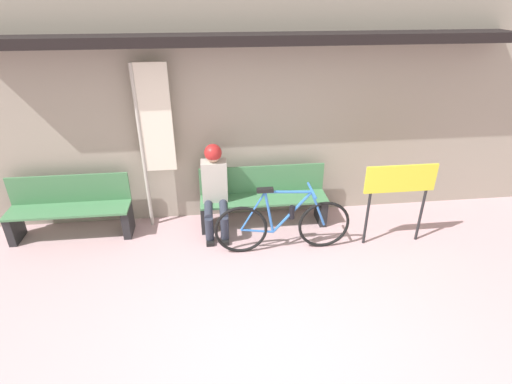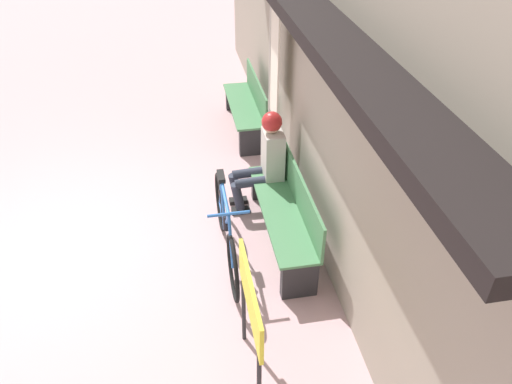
{
  "view_description": "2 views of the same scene",
  "coord_description": "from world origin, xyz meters",
  "px_view_note": "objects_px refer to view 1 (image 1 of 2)",
  "views": [
    {
      "loc": [
        -0.52,
        -2.72,
        3.07
      ],
      "look_at": [
        0.01,
        1.87,
        0.67
      ],
      "focal_mm": 28.0,
      "sensor_mm": 36.0,
      "label": 1
    },
    {
      "loc": [
        4.28,
        1.11,
        3.7
      ],
      "look_at": [
        0.09,
        1.85,
        0.65
      ],
      "focal_mm": 35.0,
      "sensor_mm": 36.0,
      "label": 2
    }
  ],
  "objects_px": {
    "bicycle": "(283,225)",
    "banner_pole": "(151,130)",
    "park_bench_near": "(263,198)",
    "park_bench_far": "(70,210)",
    "signboard": "(400,185)",
    "person_seated": "(215,184)"
  },
  "relations": [
    {
      "from": "signboard",
      "to": "park_bench_near",
      "type": "bearing_deg",
      "value": 157.76
    },
    {
      "from": "bicycle",
      "to": "banner_pole",
      "type": "relative_size",
      "value": 0.77
    },
    {
      "from": "signboard",
      "to": "person_seated",
      "type": "bearing_deg",
      "value": 166.38
    },
    {
      "from": "banner_pole",
      "to": "park_bench_near",
      "type": "bearing_deg",
      "value": -5.33
    },
    {
      "from": "park_bench_near",
      "to": "banner_pole",
      "type": "relative_size",
      "value": 0.78
    },
    {
      "from": "person_seated",
      "to": "banner_pole",
      "type": "relative_size",
      "value": 0.55
    },
    {
      "from": "person_seated",
      "to": "signboard",
      "type": "distance_m",
      "value": 2.37
    },
    {
      "from": "banner_pole",
      "to": "signboard",
      "type": "bearing_deg",
      "value": -14.62
    },
    {
      "from": "park_bench_far",
      "to": "signboard",
      "type": "bearing_deg",
      "value": -8.89
    },
    {
      "from": "park_bench_near",
      "to": "bicycle",
      "type": "distance_m",
      "value": 0.7
    },
    {
      "from": "park_bench_near",
      "to": "banner_pole",
      "type": "distance_m",
      "value": 1.77
    },
    {
      "from": "bicycle",
      "to": "person_seated",
      "type": "height_order",
      "value": "person_seated"
    },
    {
      "from": "park_bench_far",
      "to": "banner_pole",
      "type": "relative_size",
      "value": 0.7
    },
    {
      "from": "bicycle",
      "to": "banner_pole",
      "type": "height_order",
      "value": "banner_pole"
    },
    {
      "from": "bicycle",
      "to": "banner_pole",
      "type": "xyz_separation_m",
      "value": [
        -1.6,
        0.82,
        1.03
      ]
    },
    {
      "from": "signboard",
      "to": "bicycle",
      "type": "bearing_deg",
      "value": -179.41
    },
    {
      "from": "bicycle",
      "to": "banner_pole",
      "type": "bearing_deg",
      "value": 153.01
    },
    {
      "from": "park_bench_near",
      "to": "signboard",
      "type": "bearing_deg",
      "value": -22.24
    },
    {
      "from": "park_bench_near",
      "to": "bicycle",
      "type": "relative_size",
      "value": 1.01
    },
    {
      "from": "person_seated",
      "to": "signboard",
      "type": "bearing_deg",
      "value": -13.62
    },
    {
      "from": "park_bench_far",
      "to": "banner_pole",
      "type": "xyz_separation_m",
      "value": [
        1.18,
        0.14,
        1.02
      ]
    },
    {
      "from": "person_seated",
      "to": "park_bench_far",
      "type": "xyz_separation_m",
      "value": [
        -1.94,
        0.11,
        -0.32
      ]
    }
  ]
}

